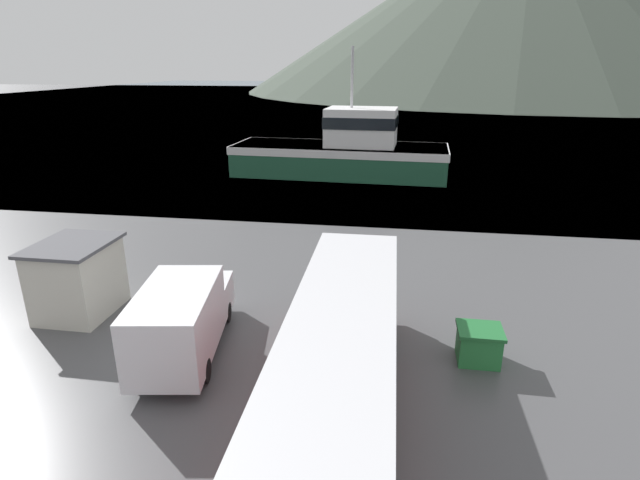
# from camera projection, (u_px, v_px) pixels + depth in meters

# --- Properties ---
(water_surface) EXTENTS (240.00, 240.00, 0.00)m
(water_surface) POSITION_uv_depth(u_px,v_px,m) (402.00, 96.00, 138.96)
(water_surface) COLOR #475B6B
(water_surface) RESTS_ON ground
(hill_backdrop) EXTENTS (173.32, 173.32, 54.03)m
(hill_backdrop) POSITION_uv_depth(u_px,v_px,m) (525.00, 1.00, 154.87)
(hill_backdrop) COLOR #424C42
(hill_backdrop) RESTS_ON ground
(tour_bus) EXTENTS (2.59, 11.48, 3.11)m
(tour_bus) POSITION_uv_depth(u_px,v_px,m) (341.00, 365.00, 11.84)
(tour_bus) COLOR red
(tour_bus) RESTS_ON ground
(delivery_van) EXTENTS (2.93, 5.92, 2.38)m
(delivery_van) POSITION_uv_depth(u_px,v_px,m) (182.00, 317.00, 15.10)
(delivery_van) COLOR silver
(delivery_van) RESTS_ON ground
(fishing_boat) EXTENTS (17.17, 6.56, 9.77)m
(fishing_boat) POSITION_uv_depth(u_px,v_px,m) (344.00, 151.00, 39.79)
(fishing_boat) COLOR #1E5138
(fishing_boat) RESTS_ON water_surface
(storage_bin) EXTENTS (1.33, 1.17, 1.09)m
(storage_bin) POSITION_uv_depth(u_px,v_px,m) (479.00, 344.00, 14.96)
(storage_bin) COLOR #287F3D
(storage_bin) RESTS_ON ground
(dock_kiosk) EXTENTS (2.48, 2.93, 2.66)m
(dock_kiosk) POSITION_uv_depth(u_px,v_px,m) (77.00, 278.00, 17.65)
(dock_kiosk) COLOR beige
(dock_kiosk) RESTS_ON ground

